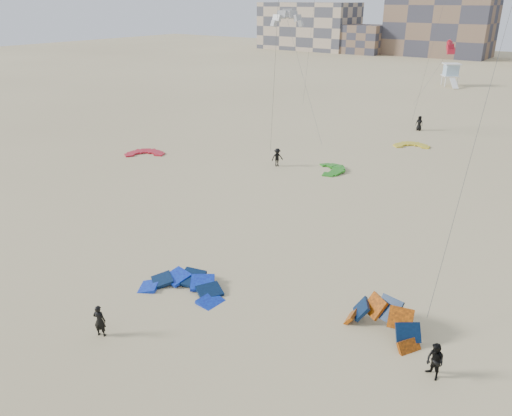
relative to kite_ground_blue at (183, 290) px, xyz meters
The scene contains 16 objects.
ground 1.71m from the kite_ground_blue, 58.34° to the right, with size 320.00×320.00×0.00m, color #CFBD8A.
kite_ground_blue is the anchor object (origin of this frame).
kite_ground_orange 10.90m from the kite_ground_blue, 16.00° to the left, with size 3.93×2.90×2.64m, color #E65F09, non-canonical shape.
kite_ground_red 27.54m from the kite_ground_blue, 142.51° to the left, with size 3.60×3.82×0.44m, color red, non-canonical shape.
kite_ground_green 23.91m from the kite_ground_blue, 98.50° to the left, with size 3.46×3.65×0.55m, color #258C20, non-canonical shape.
kite_ground_yellow 36.36m from the kite_ground_blue, 90.68° to the left, with size 3.39×3.56×0.41m, color gold, non-canonical shape.
kitesurfer_main 5.37m from the kite_ground_blue, 93.75° to the right, with size 0.61×0.40×1.68m, color black.
kitesurfer_b 13.63m from the kite_ground_blue, ahead, with size 0.83×0.65×1.71m, color black.
kitesurfer_c 23.25m from the kite_ground_blue, 111.17° to the left, with size 1.15×0.66×1.78m, color black.
kitesurfer_e 44.05m from the kite_ground_blue, 93.07° to the left, with size 0.88×0.57×1.79m, color black.
kite_fly_grey 38.62m from the kite_ground_blue, 114.46° to the left, with size 10.70×7.95×13.25m.
kite_fly_red 66.76m from the kite_ground_blue, 95.37° to the left, with size 4.73×14.03×8.50m.
lifeguard_tower_far 81.59m from the kite_ground_blue, 96.94° to the left, with size 3.98×6.11×4.06m.
condo_west_a 146.11m from the kite_ground_blue, 118.26° to the left, with size 30.00×15.00×14.00m, color tan.
condo_west_b 136.00m from the kite_ground_blue, 102.38° to the left, with size 28.00×14.00×18.00m, color brown.
condo_fill_left 135.80m from the kite_ground_blue, 111.21° to the left, with size 12.00×10.00×8.00m, color brown.
Camera 1 is at (16.62, -15.39, 15.07)m, focal length 35.00 mm.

